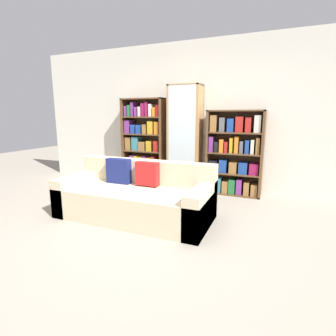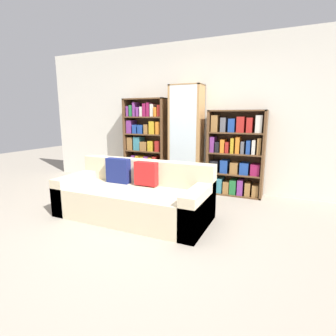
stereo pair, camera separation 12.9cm
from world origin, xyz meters
name	(u,v)px [view 2 (the right image)]	position (x,y,z in m)	size (l,w,h in m)	color
ground_plane	(138,235)	(0.00, 0.00, 0.00)	(16.00, 16.00, 0.00)	gray
wall_back	(200,117)	(0.00, 2.29, 1.35)	(6.94, 0.06, 2.70)	silver
couch	(135,197)	(-0.34, 0.50, 0.27)	(2.07, 0.91, 0.76)	beige
bookshelf_left	(146,144)	(-1.04, 2.09, 0.82)	(0.86, 0.32, 1.70)	brown
display_cabinet	(186,139)	(-0.18, 2.07, 0.96)	(0.58, 0.36, 1.91)	#AD7F4C
bookshelf_right	(235,155)	(0.72, 2.09, 0.70)	(0.96, 0.32, 1.47)	brown
wine_bottle	(211,195)	(0.51, 1.36, 0.17)	(0.08, 0.08, 0.41)	black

